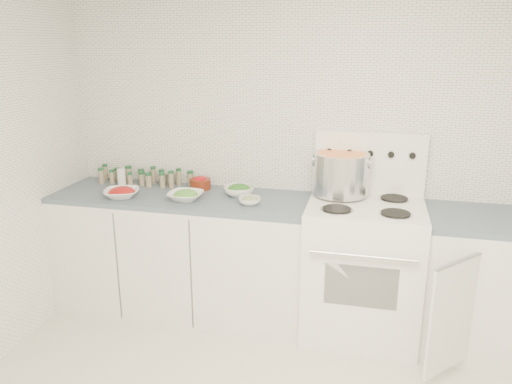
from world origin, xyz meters
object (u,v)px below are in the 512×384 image
at_px(stove, 362,265).
at_px(stock_pot, 341,172).
at_px(bowl_tomato, 122,193).
at_px(bowl_snowpea, 186,195).

distance_m(stove, stock_pot, 0.65).
bearing_deg(stove, stock_pot, 140.21).
distance_m(stock_pot, bowl_tomato, 1.54).
bearing_deg(bowl_tomato, stock_pot, 11.17).
xyz_separation_m(stove, bowl_snowpea, (-1.23, -0.10, 0.44)).
bearing_deg(stock_pot, stove, -39.79).
relative_size(stove, bowl_snowpea, 5.47).
distance_m(stove, bowl_tomato, 1.75).
bearing_deg(stove, bowl_snowpea, -175.46).
distance_m(bowl_tomato, bowl_snowpea, 0.47).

